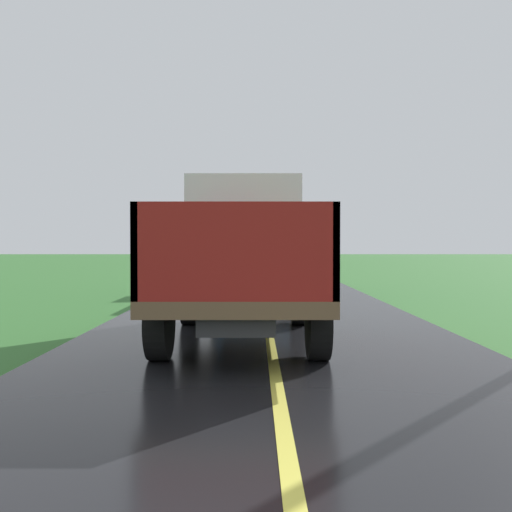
# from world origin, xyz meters

# --- Properties ---
(banana_truck_near) EXTENTS (2.38, 5.82, 2.80)m
(banana_truck_near) POSITION_xyz_m (-0.43, 9.64, 1.47)
(banana_truck_near) COLOR #2D2D30
(banana_truck_near) RESTS_ON road_surface
(banana_truck_far) EXTENTS (2.38, 5.82, 2.80)m
(banana_truck_far) POSITION_xyz_m (-0.28, 18.76, 1.47)
(banana_truck_far) COLOR #2D2D30
(banana_truck_far) RESTS_ON road_surface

